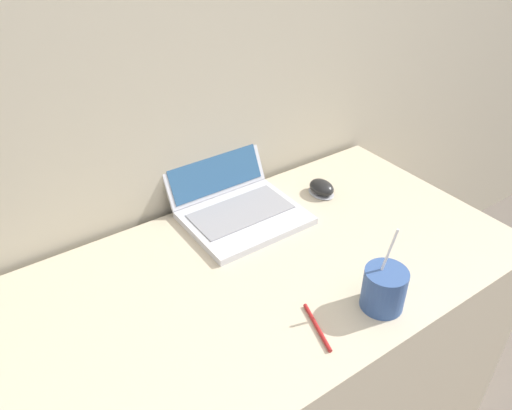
{
  "coord_description": "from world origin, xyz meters",
  "views": [
    {
      "loc": [
        -0.57,
        -0.41,
        1.56
      ],
      "look_at": [
        0.06,
        0.5,
        0.81
      ],
      "focal_mm": 35.0,
      "sensor_mm": 36.0,
      "label": 1
    }
  ],
  "objects": [
    {
      "name": "laptop",
      "position": [
        0.06,
        0.62,
        0.78
      ],
      "size": [
        0.32,
        0.37,
        0.24
      ],
      "color": "silver",
      "rests_on": "desk"
    },
    {
      "name": "drink_cup",
      "position": [
        0.14,
        0.1,
        0.78
      ],
      "size": [
        0.1,
        0.1,
        0.2
      ],
      "color": "#33518C",
      "rests_on": "desk"
    },
    {
      "name": "wall_back",
      "position": [
        0.0,
        0.75,
        1.25
      ],
      "size": [
        7.0,
        0.04,
        2.5
      ],
      "color": "#BCB299",
      "rests_on": "ground_plane"
    },
    {
      "name": "computer_mouse",
      "position": [
        0.34,
        0.54,
        0.75
      ],
      "size": [
        0.07,
        0.09,
        0.04
      ],
      "color": "#B2B2B7",
      "rests_on": "desk"
    },
    {
      "name": "desk",
      "position": [
        0.0,
        0.35,
        0.36
      ],
      "size": [
        1.31,
        0.71,
        0.73
      ],
      "color": "beige",
      "rests_on": "ground_plane"
    },
    {
      "name": "pen",
      "position": [
        -0.03,
        0.13,
        0.73
      ],
      "size": [
        0.05,
        0.13,
        0.01
      ],
      "color": "#A51E1E",
      "rests_on": "desk"
    }
  ]
}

